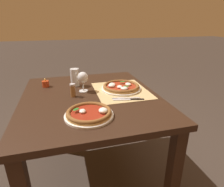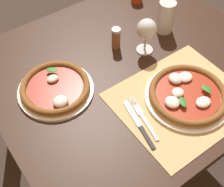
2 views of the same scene
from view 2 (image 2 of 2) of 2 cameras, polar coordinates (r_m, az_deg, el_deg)
The scene contains 10 objects.
ground_plane at distance 1.87m, azimuth 2.42°, elevation -10.89°, with size 24.00×24.00×0.00m, color #382D26.
dining_table at distance 1.35m, azimuth 3.30°, elevation 1.96°, with size 1.12×0.98×0.74m.
paper_placemat at distance 1.17m, azimuth 12.53°, elevation -1.19°, with size 0.46×0.40×0.00m, color tan.
pizza_near at distance 1.16m, azimuth 13.63°, elevation -0.20°, with size 0.31×0.31×0.05m.
pizza_far at distance 1.17m, azimuth -10.30°, elevation 0.95°, with size 0.28×0.28×0.05m.
wine_glass at distance 1.27m, azimuth 6.34°, elevation 11.41°, with size 0.08×0.08×0.16m.
pint_glass at distance 1.40m, azimuth 9.80°, elevation 13.55°, with size 0.07×0.07×0.15m.
fork at distance 1.10m, azimuth 5.73°, elevation -4.41°, with size 0.06×0.20×0.00m.
knife at distance 1.08m, azimuth 4.90°, elevation -5.54°, with size 0.06×0.21×0.01m.
pepper_shaker at distance 1.31m, azimuth 0.74°, elevation 10.08°, with size 0.04×0.04×0.10m.
Camera 2 is at (-0.58, -0.67, 1.64)m, focal length 50.00 mm.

